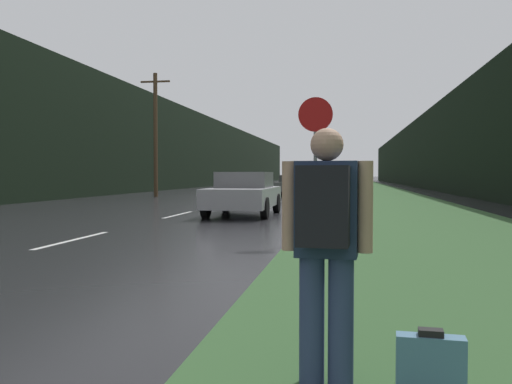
{
  "coord_description": "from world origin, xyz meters",
  "views": [
    {
      "loc": [
        5.51,
        -1.7,
        1.35
      ],
      "look_at": [
        2.93,
        13.71,
        0.83
      ],
      "focal_mm": 38.0,
      "sensor_mm": 36.0,
      "label": 1
    }
  ],
  "objects_px": {
    "car_passing_far": "(293,185)",
    "delivery_truck": "(301,171)",
    "stop_sign": "(315,153)",
    "car_passing_near": "(244,193)",
    "suitcase": "(430,368)",
    "car_oncoming": "(244,182)",
    "hitchhiker_with_backpack": "(326,240)"
  },
  "relations": [
    {
      "from": "car_passing_far",
      "to": "stop_sign",
      "type": "bearing_deg",
      "value": 96.71
    },
    {
      "from": "stop_sign",
      "to": "car_passing_near",
      "type": "bearing_deg",
      "value": 112.24
    },
    {
      "from": "car_passing_far",
      "to": "delivery_truck",
      "type": "bearing_deg",
      "value": -85.74
    },
    {
      "from": "hitchhiker_with_backpack",
      "to": "delivery_truck",
      "type": "relative_size",
      "value": 0.19
    },
    {
      "from": "hitchhiker_with_backpack",
      "to": "car_oncoming",
      "type": "xyz_separation_m",
      "value": [
        -7.57,
        37.3,
        -0.21
      ]
    },
    {
      "from": "car_oncoming",
      "to": "hitchhiker_with_backpack",
      "type": "bearing_deg",
      "value": -78.52
    },
    {
      "from": "suitcase",
      "to": "car_passing_near",
      "type": "relative_size",
      "value": 0.1
    },
    {
      "from": "car_passing_far",
      "to": "car_oncoming",
      "type": "height_order",
      "value": "car_oncoming"
    },
    {
      "from": "stop_sign",
      "to": "suitcase",
      "type": "distance_m",
      "value": 7.78
    },
    {
      "from": "hitchhiker_with_backpack",
      "to": "car_passing_far",
      "type": "height_order",
      "value": "hitchhiker_with_backpack"
    },
    {
      "from": "delivery_truck",
      "to": "hitchhiker_with_backpack",
      "type": "bearing_deg",
      "value": -85.15
    },
    {
      "from": "car_passing_near",
      "to": "car_passing_far",
      "type": "relative_size",
      "value": 1.05
    },
    {
      "from": "car_passing_far",
      "to": "car_oncoming",
      "type": "bearing_deg",
      "value": -57.38
    },
    {
      "from": "delivery_truck",
      "to": "suitcase",
      "type": "bearing_deg",
      "value": -84.76
    },
    {
      "from": "stop_sign",
      "to": "car_passing_far",
      "type": "bearing_deg",
      "value": 96.71
    },
    {
      "from": "hitchhiker_with_backpack",
      "to": "car_passing_near",
      "type": "xyz_separation_m",
      "value": [
        -3.2,
        14.07,
        -0.22
      ]
    },
    {
      "from": "car_passing_near",
      "to": "car_passing_far",
      "type": "height_order",
      "value": "car_passing_near"
    },
    {
      "from": "stop_sign",
      "to": "suitcase",
      "type": "height_order",
      "value": "stop_sign"
    },
    {
      "from": "stop_sign",
      "to": "car_passing_near",
      "type": "relative_size",
      "value": 0.64
    },
    {
      "from": "stop_sign",
      "to": "car_passing_far",
      "type": "distance_m",
      "value": 23.19
    },
    {
      "from": "stop_sign",
      "to": "hitchhiker_with_backpack",
      "type": "relative_size",
      "value": 1.76
    },
    {
      "from": "car_passing_far",
      "to": "hitchhiker_with_backpack",
      "type": "bearing_deg",
      "value": 95.99
    },
    {
      "from": "hitchhiker_with_backpack",
      "to": "car_passing_near",
      "type": "bearing_deg",
      "value": 106.91
    },
    {
      "from": "stop_sign",
      "to": "car_oncoming",
      "type": "xyz_separation_m",
      "value": [
        -7.08,
        29.85,
        -1.03
      ]
    },
    {
      "from": "hitchhiker_with_backpack",
      "to": "car_oncoming",
      "type": "distance_m",
      "value": 38.06
    },
    {
      "from": "suitcase",
      "to": "car_passing_far",
      "type": "distance_m",
      "value": 30.79
    },
    {
      "from": "car_passing_near",
      "to": "delivery_truck",
      "type": "xyz_separation_m",
      "value": [
        -4.38,
        75.13,
        1.12
      ]
    },
    {
      "from": "car_oncoming",
      "to": "delivery_truck",
      "type": "height_order",
      "value": "delivery_truck"
    },
    {
      "from": "car_oncoming",
      "to": "suitcase",
      "type": "bearing_deg",
      "value": -77.64
    },
    {
      "from": "car_passing_near",
      "to": "delivery_truck",
      "type": "relative_size",
      "value": 0.51
    },
    {
      "from": "car_passing_near",
      "to": "car_oncoming",
      "type": "distance_m",
      "value": 23.63
    },
    {
      "from": "stop_sign",
      "to": "hitchhiker_with_backpack",
      "type": "xyz_separation_m",
      "value": [
        0.49,
        -7.45,
        -0.82
      ]
    }
  ]
}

